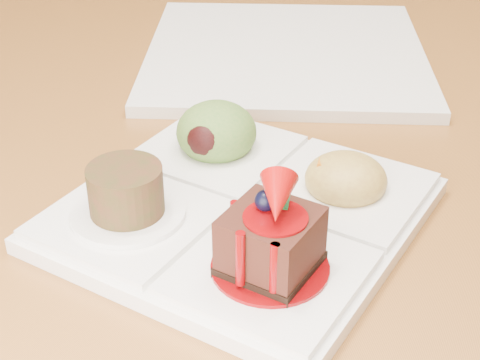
% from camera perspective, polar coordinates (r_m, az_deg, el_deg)
% --- Properties ---
extents(dining_table, '(1.00, 1.80, 0.75)m').
position_cam_1_polar(dining_table, '(0.92, 8.20, 7.80)').
color(dining_table, '#995D27').
rests_on(dining_table, ground).
extents(sampler_plate, '(0.26, 0.26, 0.09)m').
position_cam_1_polar(sampler_plate, '(0.52, 0.01, -1.35)').
color(sampler_plate, white).
rests_on(sampler_plate, dining_table).
extents(second_plate, '(0.37, 0.37, 0.01)m').
position_cam_1_polar(second_plate, '(0.79, 3.56, 9.73)').
color(second_plate, white).
rests_on(second_plate, dining_table).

